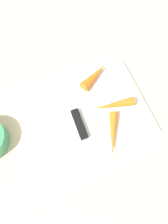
{
  "coord_description": "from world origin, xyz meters",
  "views": [
    {
      "loc": [
        -0.09,
        -0.23,
        0.58
      ],
      "look_at": [
        0.0,
        0.0,
        0.01
      ],
      "focal_mm": 34.78,
      "sensor_mm": 36.0,
      "label": 1
    }
  ],
  "objects_px": {
    "cutting_board": "(84,113)",
    "carrot_shortest": "(95,75)",
    "carrot_longest": "(113,134)",
    "knife": "(78,120)",
    "carrot_medium": "(113,105)"
  },
  "relations": [
    {
      "from": "carrot_shortest",
      "to": "cutting_board",
      "type": "bearing_deg",
      "value": -156.17
    },
    {
      "from": "carrot_longest",
      "to": "carrot_shortest",
      "type": "bearing_deg",
      "value": -161.19
    },
    {
      "from": "knife",
      "to": "carrot_medium",
      "type": "relative_size",
      "value": 1.64
    },
    {
      "from": "carrot_shortest",
      "to": "carrot_longest",
      "type": "relative_size",
      "value": 0.88
    },
    {
      "from": "cutting_board",
      "to": "carrot_longest",
      "type": "height_order",
      "value": "carrot_longest"
    },
    {
      "from": "carrot_shortest",
      "to": "carrot_longest",
      "type": "height_order",
      "value": "carrot_shortest"
    },
    {
      "from": "cutting_board",
      "to": "carrot_longest",
      "type": "xyz_separation_m",
      "value": [
        0.05,
        -0.09,
        0.02
      ]
    },
    {
      "from": "carrot_shortest",
      "to": "carrot_longest",
      "type": "bearing_deg",
      "value": -126.26
    },
    {
      "from": "cutting_board",
      "to": "carrot_shortest",
      "type": "height_order",
      "value": "carrot_shortest"
    },
    {
      "from": "knife",
      "to": "carrot_medium",
      "type": "height_order",
      "value": "carrot_medium"
    },
    {
      "from": "carrot_medium",
      "to": "carrot_shortest",
      "type": "bearing_deg",
      "value": -74.96
    },
    {
      "from": "knife",
      "to": "carrot_shortest",
      "type": "relative_size",
      "value": 1.85
    },
    {
      "from": "carrot_medium",
      "to": "carrot_longest",
      "type": "height_order",
      "value": "carrot_medium"
    },
    {
      "from": "knife",
      "to": "carrot_shortest",
      "type": "bearing_deg",
      "value": -39.47
    },
    {
      "from": "cutting_board",
      "to": "carrot_longest",
      "type": "bearing_deg",
      "value": -62.41
    }
  ]
}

